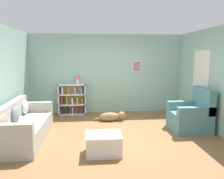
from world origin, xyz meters
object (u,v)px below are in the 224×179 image
Objects in this scene: recliner_chair at (192,116)px; coffee_table at (104,143)px; dog at (112,116)px; vase at (77,79)px; bookshelf at (72,99)px; couch at (23,127)px.

recliner_chair reaches higher than coffee_table.
recliner_chair is at bearing -27.18° from dog.
recliner_chair is 1.20× the size of dog.
vase reaches higher than coffee_table.
vase reaches higher than dog.
bookshelf is 1.44× the size of coffee_table.
coffee_table is 2.33× the size of vase.
coffee_table is 0.76× the size of dog.
recliner_chair is at bearing 4.57° from couch.
vase is (-0.67, 3.03, 0.95)m from coffee_table.
recliner_chair reaches higher than couch.
recliner_chair is (3.16, -1.89, -0.11)m from bookshelf.
dog is 1.69m from vase.
couch is at bearing -112.19° from bookshelf.
couch is at bearing -116.14° from vase.
bookshelf is at bearing 67.81° from couch.
bookshelf is at bearing 105.48° from coffee_table.
coffee_table is (0.84, -3.05, -0.27)m from bookshelf.
dog is at bearing 80.57° from coffee_table.
bookshelf is at bearing 143.65° from dog.
vase is at bearing 63.86° from couch.
bookshelf reaches higher than coffee_table.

